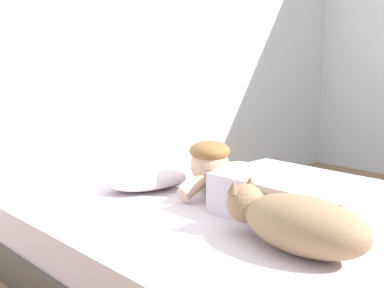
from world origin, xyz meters
The scene contains 7 objects.
back_wall centered at (0.00, 1.43, 1.25)m, with size 4.69×0.12×2.50m.
bed centered at (-0.21, 0.33, 0.17)m, with size 1.41×1.90×0.35m.
pillow centered at (-0.18, 0.85, 0.40)m, with size 0.52×0.32×0.11m, color silver.
person_lying centered at (-0.07, 0.18, 0.45)m, with size 0.43×0.92×0.27m.
dog centered at (-0.34, -0.14, 0.45)m, with size 0.26×0.57×0.21m.
coffee_cup centered at (-0.03, 0.62, 0.39)m, with size 0.12×0.09×0.07m.
cell_phone centered at (-0.29, -0.15, 0.35)m, with size 0.07×0.14×0.01m, color black.
Camera 1 is at (-1.71, -1.02, 1.02)m, focal length 44.51 mm.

